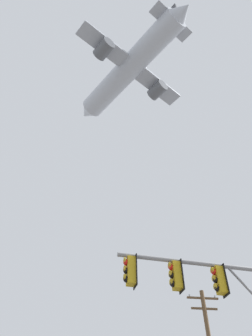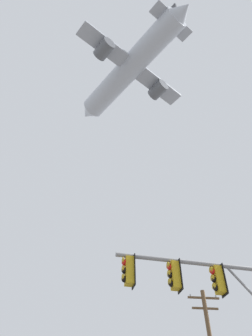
% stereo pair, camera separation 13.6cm
% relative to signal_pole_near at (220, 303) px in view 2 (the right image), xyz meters
% --- Properties ---
extents(signal_pole_near, '(5.64, 0.89, 6.32)m').
position_rel_signal_pole_near_xyz_m(signal_pole_near, '(0.00, 0.00, 0.00)').
color(signal_pole_near, gray).
rests_on(signal_pole_near, ground).
extents(airplane, '(16.13, 20.89, 6.32)m').
position_rel_signal_pole_near_xyz_m(airplane, '(-0.84, 14.17, 38.49)').
color(airplane, '#B7BCC6').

